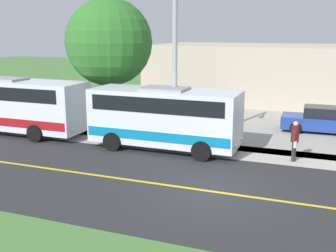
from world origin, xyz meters
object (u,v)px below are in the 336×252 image
Objects in this scene: shuttle_bus_front at (165,116)px; tree_curbside at (109,42)px; transit_bus_rear at (1,102)px; street_light_pole at (174,50)px; parked_car_near at (323,120)px; pedestrian_with_bags at (295,140)px; commercial_building at (267,72)px.

shuttle_bus_front is 6.28m from tree_curbside.
transit_bus_rear is 10.61m from street_light_pole.
tree_curbside is (-2.88, -4.49, 3.30)m from shuttle_bus_front.
parked_car_near is (-5.97, 6.75, -4.03)m from street_light_pole.
parked_car_near is (-6.07, 1.08, -0.28)m from pedestrian_with_bags.
pedestrian_with_bags is 0.24× the size of tree_curbside.
pedestrian_with_bags is at bearing 76.02° from tree_curbside.
pedestrian_with_bags is 11.52m from tree_curbside.
tree_curbside is (-2.52, -4.82, 0.23)m from street_light_pole.
street_light_pole is (-0.37, 0.33, 3.08)m from shuttle_bus_front.
tree_curbside reaches higher than commercial_building.
transit_bus_rear is at bearing -89.88° from shuttle_bus_front.
commercial_building is (-14.00, 6.92, -2.73)m from tree_curbside.
transit_bus_rear is 15.85m from pedestrian_with_bags.
shuttle_bus_front reaches higher than pedestrian_with_bags.
street_light_pole is 5.44m from tree_curbside.
parked_car_near is at bearing 106.63° from tree_curbside.
tree_curbside is at bearing -117.58° from street_light_pole.
tree_curbside is 15.85m from commercial_building.
transit_bus_rear is 1.39× the size of tree_curbside.
street_light_pole is 0.47× the size of commercial_building.
pedestrian_with_bags is (-0.29, 15.83, -0.72)m from transit_bus_rear.
transit_bus_rear is at bearing -69.40° from parked_car_near.
shuttle_bus_front is at bearing 90.12° from transit_bus_rear.
street_light_pole is at bearing 138.37° from shuttle_bus_front.
shuttle_bus_front is 1.63× the size of parked_car_near.
tree_curbside reaches higher than pedestrian_with_bags.
shuttle_bus_front is 6.04m from pedestrian_with_bags.
pedestrian_with_bags is 6.80m from street_light_pole.
parked_car_near is at bearing 131.49° from street_light_pole.
commercial_building reaches higher than shuttle_bus_front.
commercial_building reaches higher than parked_car_near.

